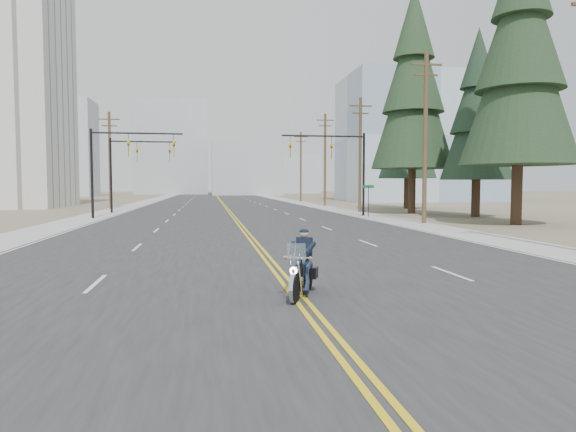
% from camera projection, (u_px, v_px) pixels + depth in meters
% --- Properties ---
extents(ground_plane, '(400.00, 400.00, 0.00)m').
position_uv_depth(ground_plane, '(312.00, 315.00, 10.36)').
color(ground_plane, '#776D56').
rests_on(ground_plane, ground).
extents(road, '(20.00, 200.00, 0.01)m').
position_uv_depth(road, '(221.00, 202.00, 79.39)').
color(road, '#303033').
rests_on(road, ground).
extents(sidewalk_left, '(3.00, 200.00, 0.01)m').
position_uv_depth(sidewalk_left, '(145.00, 202.00, 77.62)').
color(sidewalk_left, '#A5A5A0').
rests_on(sidewalk_left, ground).
extents(sidewalk_right, '(3.00, 200.00, 0.01)m').
position_uv_depth(sidewalk_right, '(295.00, 202.00, 81.16)').
color(sidewalk_right, '#A5A5A0').
rests_on(sidewalk_right, ground).
extents(traffic_mast_left, '(7.10, 0.26, 7.00)m').
position_uv_depth(traffic_mast_left, '(118.00, 156.00, 40.23)').
color(traffic_mast_left, black).
rests_on(traffic_mast_left, ground).
extents(traffic_mast_right, '(7.10, 0.26, 7.00)m').
position_uv_depth(traffic_mast_right, '(340.00, 157.00, 43.00)').
color(traffic_mast_right, black).
rests_on(traffic_mast_right, ground).
extents(traffic_mast_far, '(6.10, 0.26, 7.00)m').
position_uv_depth(traffic_mast_far, '(129.00, 161.00, 48.08)').
color(traffic_mast_far, black).
rests_on(traffic_mast_far, ground).
extents(street_sign, '(0.90, 0.06, 2.62)m').
position_uv_depth(street_sign, '(368.00, 195.00, 41.50)').
color(street_sign, black).
rests_on(street_sign, ground).
extents(utility_pole_b, '(2.20, 0.30, 11.50)m').
position_uv_depth(utility_pole_b, '(425.00, 135.00, 34.60)').
color(utility_pole_b, brown).
rests_on(utility_pole_b, ground).
extents(utility_pole_c, '(2.20, 0.30, 11.00)m').
position_uv_depth(utility_pole_c, '(360.00, 153.00, 49.41)').
color(utility_pole_c, brown).
rests_on(utility_pole_c, ground).
extents(utility_pole_d, '(2.20, 0.30, 11.50)m').
position_uv_depth(utility_pole_d, '(325.00, 158.00, 64.19)').
color(utility_pole_d, brown).
rests_on(utility_pole_d, ground).
extents(utility_pole_e, '(2.20, 0.30, 11.00)m').
position_uv_depth(utility_pole_e, '(301.00, 165.00, 80.97)').
color(utility_pole_e, brown).
rests_on(utility_pole_e, ground).
extents(utility_pole_left, '(2.20, 0.30, 10.50)m').
position_uv_depth(utility_pole_left, '(110.00, 159.00, 55.44)').
color(utility_pole_left, brown).
rests_on(utility_pole_left, ground).
extents(glass_building, '(24.00, 16.00, 20.00)m').
position_uv_depth(glass_building, '(418.00, 140.00, 83.72)').
color(glass_building, '#9EB5CC').
rests_on(glass_building, ground).
extents(haze_bldg_a, '(14.00, 12.00, 22.00)m').
position_uv_depth(haze_bldg_a, '(62.00, 149.00, 117.71)').
color(haze_bldg_a, '#B7BCC6').
rests_on(haze_bldg_a, ground).
extents(haze_bldg_b, '(18.00, 14.00, 14.00)m').
position_uv_depth(haze_bldg_b, '(246.00, 168.00, 134.44)').
color(haze_bldg_b, '#ADB2B7').
rests_on(haze_bldg_b, ground).
extents(haze_bldg_c, '(16.00, 12.00, 18.00)m').
position_uv_depth(haze_bldg_c, '(383.00, 159.00, 124.46)').
color(haze_bldg_c, '#B7BCC6').
rests_on(haze_bldg_c, ground).
extents(haze_bldg_d, '(20.00, 15.00, 26.00)m').
position_uv_depth(haze_bldg_d, '(172.00, 148.00, 145.79)').
color(haze_bldg_d, '#ADB2B7').
rests_on(haze_bldg_d, ground).
extents(haze_bldg_e, '(14.00, 14.00, 12.00)m').
position_uv_depth(haze_bldg_e, '(294.00, 174.00, 161.78)').
color(haze_bldg_e, '#B7BCC6').
rests_on(haze_bldg_e, ground).
extents(haze_bldg_f, '(12.00, 12.00, 16.00)m').
position_uv_depth(haze_bldg_f, '(17.00, 164.00, 130.38)').
color(haze_bldg_f, '#ADB2B7').
rests_on(haze_bldg_f, ground).
extents(motorcyclist, '(1.59, 2.21, 1.58)m').
position_uv_depth(motorcyclist, '(302.00, 263.00, 11.99)').
color(motorcyclist, black).
rests_on(motorcyclist, ground).
extents(conifer_near, '(7.44, 7.44, 19.70)m').
position_uv_depth(conifer_near, '(520.00, 51.00, 33.23)').
color(conifer_near, '#382619').
rests_on(conifer_near, ground).
extents(conifer_mid, '(5.78, 5.78, 15.40)m').
position_uv_depth(conifer_mid, '(478.00, 109.00, 41.83)').
color(conifer_mid, '#382619').
rests_on(conifer_mid, ground).
extents(conifer_tall, '(7.44, 7.44, 20.67)m').
position_uv_depth(conifer_tall, '(413.00, 83.00, 46.52)').
color(conifer_tall, '#382619').
rests_on(conifer_tall, ground).
extents(conifer_far, '(6.31, 6.31, 16.89)m').
position_uv_depth(conifer_far, '(408.00, 120.00, 56.12)').
color(conifer_far, '#382619').
rests_on(conifer_far, ground).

